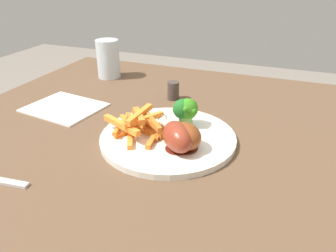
% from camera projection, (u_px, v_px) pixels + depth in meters
% --- Properties ---
extents(dining_table, '(0.96, 0.86, 0.70)m').
position_uv_depth(dining_table, '(163.00, 169.00, 0.73)').
color(dining_table, brown).
rests_on(dining_table, ground_plane).
extents(dinner_plate, '(0.27, 0.27, 0.01)m').
position_uv_depth(dinner_plate, '(168.00, 138.00, 0.63)').
color(dinner_plate, white).
rests_on(dinner_plate, dining_table).
extents(broccoli_floret_front, '(0.04, 0.04, 0.06)m').
position_uv_depth(broccoli_floret_front, '(183.00, 109.00, 0.65)').
color(broccoli_floret_front, '#7DA451').
rests_on(broccoli_floret_front, dinner_plate).
extents(broccoli_floret_middle, '(0.04, 0.04, 0.06)m').
position_uv_depth(broccoli_floret_middle, '(188.00, 110.00, 0.65)').
color(broccoli_floret_middle, '#82AF5A').
rests_on(broccoli_floret_middle, dinner_plate).
extents(carrot_fries_pile, '(0.14, 0.12, 0.04)m').
position_uv_depth(carrot_fries_pile, '(140.00, 124.00, 0.63)').
color(carrot_fries_pile, orange).
rests_on(carrot_fries_pile, dinner_plate).
extents(chicken_drumstick_near, '(0.11, 0.12, 0.05)m').
position_uv_depth(chicken_drumstick_near, '(177.00, 136.00, 0.58)').
color(chicken_drumstick_near, maroon).
rests_on(chicken_drumstick_near, dinner_plate).
extents(chicken_drumstick_far, '(0.11, 0.09, 0.05)m').
position_uv_depth(chicken_drumstick_far, '(184.00, 136.00, 0.58)').
color(chicken_drumstick_far, '#5D240F').
rests_on(chicken_drumstick_far, dinner_plate).
extents(water_glass, '(0.07, 0.07, 0.11)m').
position_uv_depth(water_glass, '(108.00, 59.00, 0.96)').
color(water_glass, silver).
rests_on(water_glass, dining_table).
extents(napkin, '(0.19, 0.16, 0.00)m').
position_uv_depth(napkin, '(64.00, 108.00, 0.78)').
color(napkin, white).
rests_on(napkin, dining_table).
extents(pepper_shaker, '(0.03, 0.03, 0.05)m').
position_uv_depth(pepper_shaker, '(173.00, 91.00, 0.82)').
color(pepper_shaker, '#423833').
rests_on(pepper_shaker, dining_table).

